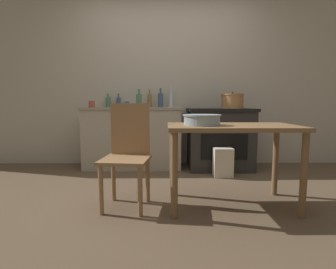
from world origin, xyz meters
name	(u,v)px	position (x,y,z in m)	size (l,w,h in m)	color
ground_plane	(169,199)	(0.00, 0.00, 0.00)	(14.00, 14.00, 0.00)	brown
wall_back	(167,80)	(0.00, 1.58, 1.27)	(8.00, 0.07, 2.55)	beige
counter_cabinet	(133,138)	(-0.50, 1.30, 0.44)	(1.39, 0.54, 0.87)	#B2A893
stove	(220,138)	(0.74, 1.23, 0.43)	(0.91, 0.67, 0.86)	#2D2B28
work_table	(232,138)	(0.56, -0.16, 0.62)	(1.13, 0.64, 0.73)	olive
chair	(127,152)	(-0.37, -0.14, 0.49)	(0.45, 0.45, 0.92)	#997047
flour_sack	(223,162)	(0.70, 0.79, 0.18)	(0.24, 0.17, 0.37)	beige
stock_pot	(232,101)	(0.89, 1.14, 0.96)	(0.31, 0.31, 0.22)	#B77A47
mixing_bowl_large	(202,119)	(0.29, -0.19, 0.79)	(0.33, 0.33, 0.09)	#93A8B2
bottle_far_left	(150,100)	(-0.26, 1.45, 0.97)	(0.06, 0.06, 0.26)	olive
bottle_left	(161,100)	(-0.10, 1.43, 0.98)	(0.08, 0.08, 0.28)	#3D5675
bottle_mid_left	(119,102)	(-0.73, 1.47, 0.95)	(0.06, 0.06, 0.20)	#3D5675
bottle_center_left	(139,100)	(-0.41, 1.34, 0.97)	(0.08, 0.08, 0.26)	#517F5B
bottle_center	(108,102)	(-0.88, 1.47, 0.95)	(0.07, 0.07, 0.20)	#517F5B
bottle_center_right	(171,99)	(0.05, 1.44, 0.98)	(0.06, 0.06, 0.30)	silver
cup_mid_right	(127,104)	(-0.57, 1.22, 0.91)	(0.07, 0.07, 0.09)	#4C6B99
cup_right	(92,104)	(-1.04, 1.18, 0.91)	(0.08, 0.08, 0.09)	#B74C42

